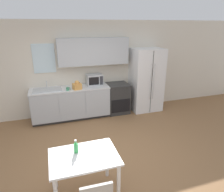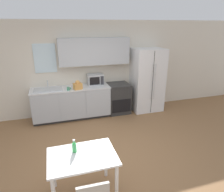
# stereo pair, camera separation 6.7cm
# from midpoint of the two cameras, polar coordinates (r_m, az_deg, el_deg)

# --- Properties ---
(ground_plane) EXTENTS (12.00, 12.00, 0.00)m
(ground_plane) POSITION_cam_midpoint_polar(r_m,az_deg,el_deg) (4.40, -2.95, -15.91)
(ground_plane) COLOR olive
(wall_back) EXTENTS (12.00, 0.38, 2.70)m
(wall_back) POSITION_cam_midpoint_polar(r_m,az_deg,el_deg) (5.90, -8.42, 8.60)
(wall_back) COLOR beige
(wall_back) RESTS_ON ground_plane
(kitchen_counter) EXTENTS (2.16, 0.67, 0.91)m
(kitchen_counter) POSITION_cam_midpoint_polar(r_m,az_deg,el_deg) (5.81, -11.94, -1.98)
(kitchen_counter) COLOR #333333
(kitchen_counter) RESTS_ON ground_plane
(oven_range) EXTENTS (0.65, 0.64, 0.90)m
(oven_range) POSITION_cam_midpoint_polar(r_m,az_deg,el_deg) (6.10, 1.23, -0.60)
(oven_range) COLOR #2D2D2D
(oven_range) RESTS_ON ground_plane
(refrigerator) EXTENTS (0.92, 0.75, 1.91)m
(refrigerator) POSITION_cam_midpoint_polar(r_m,az_deg,el_deg) (6.26, 9.42, 4.55)
(refrigerator) COLOR white
(refrigerator) RESTS_ON ground_plane
(kitchen_sink) EXTENTS (0.75, 0.40, 0.22)m
(kitchen_sink) POSITION_cam_midpoint_polar(r_m,az_deg,el_deg) (5.65, -18.34, 1.80)
(kitchen_sink) COLOR #B7BABC
(kitchen_sink) RESTS_ON kitchen_counter
(microwave) EXTENTS (0.45, 0.35, 0.31)m
(microwave) POSITION_cam_midpoint_polar(r_m,az_deg,el_deg) (5.84, -5.35, 4.74)
(microwave) COLOR #B7BABC
(microwave) RESTS_ON kitchen_counter
(coffee_mug) EXTENTS (0.11, 0.08, 0.09)m
(coffee_mug) POSITION_cam_midpoint_polar(r_m,az_deg,el_deg) (5.45, -12.83, 2.02)
(coffee_mug) COLOR #3F8C66
(coffee_mug) RESTS_ON kitchen_counter
(grocery_bag_0) EXTENTS (0.25, 0.23, 0.25)m
(grocery_bag_0) POSITION_cam_midpoint_polar(r_m,az_deg,el_deg) (5.48, -10.29, 2.95)
(grocery_bag_0) COLOR #DB994C
(grocery_bag_0) RESTS_ON kitchen_counter
(dining_table) EXTENTS (1.01, 0.73, 0.73)m
(dining_table) POSITION_cam_midpoint_polar(r_m,az_deg,el_deg) (3.19, -8.57, -18.28)
(dining_table) COLOR white
(dining_table) RESTS_ON ground_plane
(drink_bottle) EXTENTS (0.07, 0.07, 0.21)m
(drink_bottle) POSITION_cam_midpoint_polar(r_m,az_deg,el_deg) (3.16, -10.88, -14.25)
(drink_bottle) COLOR #3FB259
(drink_bottle) RESTS_ON dining_table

